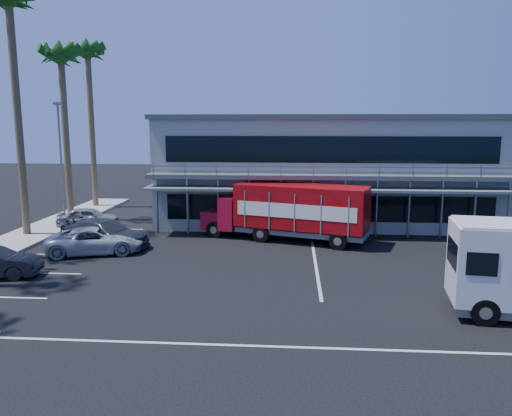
{
  "coord_description": "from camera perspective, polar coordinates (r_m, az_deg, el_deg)",
  "views": [
    {
      "loc": [
        0.81,
        -20.43,
        6.84
      ],
      "look_at": [
        -1.11,
        5.78,
        2.3
      ],
      "focal_mm": 35.0,
      "sensor_mm": 36.0,
      "label": 1
    }
  ],
  "objects": [
    {
      "name": "palm_d",
      "position": [
        33.17,
        -26.33,
        19.19
      ],
      "size": [
        2.8,
        2.8,
        14.75
      ],
      "color": "brown",
      "rests_on": "ground"
    },
    {
      "name": "ground",
      "position": [
        21.56,
        1.84,
        -8.7
      ],
      "size": [
        120.0,
        120.0,
        0.0
      ],
      "primitive_type": "plane",
      "color": "black",
      "rests_on": "ground"
    },
    {
      "name": "palm_e",
      "position": [
        37.04,
        -21.35,
        14.94
      ],
      "size": [
        2.8,
        2.8,
        12.25
      ],
      "color": "brown",
      "rests_on": "ground"
    },
    {
      "name": "parked_car_d",
      "position": [
        28.81,
        -16.91,
        -2.81
      ],
      "size": [
        5.65,
        3.71,
        1.52
      ],
      "primitive_type": "imported",
      "rotation": [
        0.0,
        0.0,
        1.24
      ],
      "color": "#292E37",
      "rests_on": "ground"
    },
    {
      "name": "parked_car_c",
      "position": [
        27.58,
        -17.92,
        -3.57
      ],
      "size": [
        5.39,
        3.62,
        1.37
      ],
      "primitive_type": "imported",
      "rotation": [
        0.0,
        0.0,
        1.87
      ],
      "color": "#BBBBBD",
      "rests_on": "ground"
    },
    {
      "name": "palm_f",
      "position": [
        42.31,
        -18.64,
        15.59
      ],
      "size": [
        2.8,
        2.8,
        13.25
      ],
      "color": "brown",
      "rests_on": "ground"
    },
    {
      "name": "red_truck",
      "position": [
        28.92,
        3.9,
        -0.25
      ],
      "size": [
        9.97,
        5.22,
        3.29
      ],
      "rotation": [
        0.0,
        0.0,
        -0.32
      ],
      "color": "maroon",
      "rests_on": "ground"
    },
    {
      "name": "building",
      "position": [
        35.58,
        7.72,
        4.58
      ],
      "size": [
        22.4,
        12.0,
        7.3
      ],
      "color": "#A0A698",
      "rests_on": "ground"
    },
    {
      "name": "parked_car_e",
      "position": [
        34.51,
        -18.59,
        -1.02
      ],
      "size": [
        4.16,
        2.33,
        1.34
      ],
      "primitive_type": "imported",
      "rotation": [
        0.0,
        0.0,
        1.77
      ],
      "color": "gray",
      "rests_on": "ground"
    },
    {
      "name": "light_pole_far",
      "position": [
        34.91,
        -21.39,
        5.29
      ],
      "size": [
        0.5,
        0.25,
        8.09
      ],
      "color": "gray",
      "rests_on": "ground"
    },
    {
      "name": "curb_strip",
      "position": [
        31.53,
        -26.09,
        -3.59
      ],
      "size": [
        3.0,
        32.0,
        0.16
      ],
      "primitive_type": "cube",
      "color": "#A5A399",
      "rests_on": "ground"
    }
  ]
}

